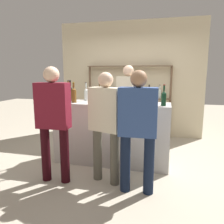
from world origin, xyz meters
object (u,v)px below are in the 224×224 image
at_px(cork_jar, 117,98).
at_px(customer_left, 53,117).
at_px(counter_bottle_4, 74,95).
at_px(counter_bottle_3, 86,94).
at_px(server_behind_counter, 128,100).
at_px(customer_right, 138,124).
at_px(counter_bottle_2, 69,93).
at_px(wine_glass, 119,96).
at_px(customer_center, 106,120).
at_px(counter_bottle_5, 164,98).
at_px(counter_bottle_0, 70,93).
at_px(counter_bottle_1, 134,94).
at_px(ice_bucket, 104,96).

distance_m(cork_jar, customer_left, 1.20).
bearing_deg(counter_bottle_4, counter_bottle_3, 69.46).
height_order(server_behind_counter, customer_right, server_behind_counter).
bearing_deg(cork_jar, server_behind_counter, 85.33).
distance_m(counter_bottle_4, server_behind_counter, 1.30).
xyz_separation_m(counter_bottle_2, counter_bottle_3, (0.34, 0.02, -0.02)).
xyz_separation_m(counter_bottle_2, cork_jar, (0.93, -0.06, -0.08)).
relative_size(wine_glass, customer_center, 0.11).
bearing_deg(customer_left, server_behind_counter, -24.52).
relative_size(counter_bottle_5, wine_glass, 1.90).
height_order(server_behind_counter, customer_left, server_behind_counter).
height_order(counter_bottle_0, wine_glass, counter_bottle_0).
relative_size(counter_bottle_1, wine_glass, 2.13).
distance_m(counter_bottle_0, counter_bottle_5, 1.67).
bearing_deg(counter_bottle_5, ice_bucket, 168.07).
height_order(counter_bottle_2, counter_bottle_5, counter_bottle_2).
relative_size(counter_bottle_0, counter_bottle_1, 1.01).
bearing_deg(customer_center, counter_bottle_5, -35.49).
height_order(counter_bottle_1, counter_bottle_3, counter_bottle_1).
height_order(counter_bottle_0, ice_bucket, counter_bottle_0).
bearing_deg(ice_bucket, server_behind_counter, 71.38).
bearing_deg(ice_bucket, wine_glass, -36.85).
bearing_deg(counter_bottle_5, server_behind_counter, 124.52).
bearing_deg(customer_right, ice_bucket, 35.42).
bearing_deg(server_behind_counter, counter_bottle_4, -27.56).
distance_m(counter_bottle_3, server_behind_counter, 1.00).
bearing_deg(customer_center, customer_left, 120.99).
relative_size(counter_bottle_1, counter_bottle_4, 1.06).
xyz_separation_m(counter_bottle_4, cork_jar, (0.70, 0.22, -0.07)).
distance_m(ice_bucket, customer_center, 0.85).
xyz_separation_m(counter_bottle_1, counter_bottle_4, (-1.00, -0.25, -0.01)).
relative_size(counter_bottle_3, counter_bottle_4, 0.95).
relative_size(counter_bottle_1, server_behind_counter, 0.21).
xyz_separation_m(counter_bottle_3, cork_jar, (0.59, -0.08, -0.06)).
distance_m(counter_bottle_1, cork_jar, 0.32).
relative_size(counter_bottle_0, counter_bottle_4, 1.06).
bearing_deg(counter_bottle_4, counter_bottle_5, -1.13).
bearing_deg(server_behind_counter, counter_bottle_3, -32.70).
xyz_separation_m(counter_bottle_0, counter_bottle_1, (1.16, 0.04, 0.00)).
bearing_deg(wine_glass, counter_bottle_5, 1.49).
xyz_separation_m(counter_bottle_4, server_behind_counter, (0.77, 1.03, -0.19)).
height_order(cork_jar, customer_center, customer_center).
bearing_deg(counter_bottle_4, server_behind_counter, 53.43).
distance_m(counter_bottle_5, wine_glass, 0.71).
bearing_deg(counter_bottle_2, ice_bucket, -7.64).
relative_size(counter_bottle_2, customer_center, 0.23).
distance_m(wine_glass, cork_jar, 0.29).
height_order(counter_bottle_3, ice_bucket, counter_bottle_3).
bearing_deg(server_behind_counter, wine_glass, 10.37).
relative_size(wine_glass, customer_left, 0.11).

